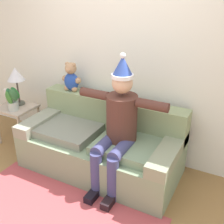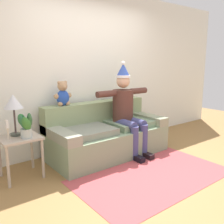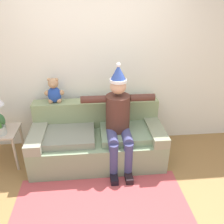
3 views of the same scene
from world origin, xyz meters
name	(u,v)px [view 1 (image 1 of 3)]	position (x,y,z in m)	size (l,w,h in m)	color
ground_plane	(51,221)	(0.00, 0.00, 0.00)	(10.00, 10.00, 0.00)	olive
back_wall	(122,53)	(0.00, 1.55, 1.35)	(7.00, 0.10, 2.70)	silver
couch	(102,144)	(0.00, 1.02, 0.32)	(1.91, 0.90, 0.83)	gray
person_seated	(118,124)	(0.30, 0.86, 0.76)	(1.02, 0.77, 1.50)	#4F2D24
teddy_bear	(71,78)	(-0.61, 1.30, 1.00)	(0.29, 0.17, 0.38)	#2446A6
side_table	(17,113)	(-1.38, 1.01, 0.46)	(0.49, 0.45, 0.55)	#B7A592
table_lamp	(16,76)	(-1.40, 1.10, 0.97)	(0.24, 0.24, 0.54)	#484D42
potted_plant	(12,99)	(-1.32, 0.92, 0.71)	(0.20, 0.23, 0.34)	#ADB8B1
candle_tall	(6,95)	(-1.52, 0.99, 0.71)	(0.04, 0.04, 0.24)	beige
area_rug	(49,223)	(0.00, -0.03, 0.00)	(2.09, 1.20, 0.01)	#AF4549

